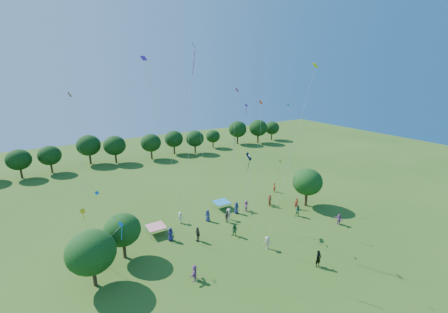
% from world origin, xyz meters
% --- Properties ---
extents(near_tree_west, '(4.65, 4.65, 5.82)m').
position_xyz_m(near_tree_west, '(-14.61, 14.22, 3.72)').
color(near_tree_west, '#422B19').
rests_on(near_tree_west, ground).
extents(near_tree_north, '(3.98, 3.98, 5.27)m').
position_xyz_m(near_tree_north, '(-11.01, 17.33, 3.46)').
color(near_tree_north, '#422B19').
rests_on(near_tree_north, ground).
extents(near_tree_east, '(4.52, 4.52, 5.96)m').
position_xyz_m(near_tree_east, '(16.42, 16.45, 3.91)').
color(near_tree_east, '#422B19').
rests_on(near_tree_east, ground).
extents(treeline, '(88.01, 8.77, 6.77)m').
position_xyz_m(treeline, '(-1.73, 55.43, 4.09)').
color(treeline, '#422B19').
rests_on(treeline, ground).
extents(tent_red_stripe, '(2.20, 2.20, 1.10)m').
position_xyz_m(tent_red_stripe, '(-6.30, 20.41, 1.04)').
color(tent_red_stripe, red).
rests_on(tent_red_stripe, ground).
extents(tent_blue, '(2.20, 2.20, 1.10)m').
position_xyz_m(tent_blue, '(4.70, 22.41, 1.04)').
color(tent_blue, '#1C78B9').
rests_on(tent_blue, ground).
extents(man_in_black, '(0.74, 0.49, 1.93)m').
position_xyz_m(man_in_black, '(6.24, 4.91, 0.96)').
color(man_in_black, black).
rests_on(man_in_black, ground).
extents(crowd_person_0, '(0.89, 0.53, 1.74)m').
position_xyz_m(crowd_person_0, '(-5.30, 17.97, 0.87)').
color(crowd_person_0, navy).
rests_on(crowd_person_0, ground).
extents(crowd_person_1, '(0.81, 0.77, 1.83)m').
position_xyz_m(crowd_person_1, '(11.46, 19.25, 0.91)').
color(crowd_person_1, maroon).
rests_on(crowd_person_1, ground).
extents(crowd_person_2, '(0.43, 0.78, 1.57)m').
position_xyz_m(crowd_person_2, '(11.96, 19.75, 0.78)').
color(crowd_person_2, '#275C2A').
rests_on(crowd_person_2, ground).
extents(crowd_person_3, '(0.92, 1.15, 1.60)m').
position_xyz_m(crowd_person_3, '(3.73, 10.35, 0.80)').
color(crowd_person_3, '#ACA689').
rests_on(crowd_person_3, ground).
extents(crowd_person_4, '(1.09, 0.80, 1.69)m').
position_xyz_m(crowd_person_4, '(3.10, 18.29, 0.85)').
color(crowd_person_4, '#473E39').
rests_on(crowd_person_4, ground).
extents(crowd_person_5, '(0.66, 1.51, 1.57)m').
position_xyz_m(crowd_person_5, '(15.79, 9.81, 0.79)').
color(crowd_person_5, '#874E83').
rests_on(crowd_person_5, ground).
extents(crowd_person_6, '(0.70, 0.96, 1.75)m').
position_xyz_m(crowd_person_6, '(5.71, 19.84, 0.88)').
color(crowd_person_6, navy).
rests_on(crowd_person_6, ground).
extents(crowd_person_7, '(0.71, 0.76, 1.72)m').
position_xyz_m(crowd_person_7, '(14.33, 16.36, 0.86)').
color(crowd_person_7, '#9D2C1C').
rests_on(crowd_person_7, ground).
extents(crowd_person_8, '(0.80, 0.97, 1.74)m').
position_xyz_m(crowd_person_8, '(1.98, 14.70, 0.87)').
color(crowd_person_8, '#285E2E').
rests_on(crowd_person_8, ground).
extents(crowd_person_9, '(1.15, 0.89, 1.60)m').
position_xyz_m(crowd_person_9, '(-2.44, 21.50, 0.80)').
color(crowd_person_9, beige).
rests_on(crowd_person_9, ground).
extents(crowd_person_10, '(0.56, 1.13, 1.88)m').
position_xyz_m(crowd_person_10, '(-2.50, 16.12, 0.94)').
color(crowd_person_10, '#362E2B').
rests_on(crowd_person_10, ground).
extents(crowd_person_11, '(1.38, 1.58, 1.67)m').
position_xyz_m(crowd_person_11, '(-5.98, 9.88, 0.84)').
color(crowd_person_11, '#935692').
rests_on(crowd_person_11, ground).
extents(crowd_person_12, '(0.85, 0.93, 1.67)m').
position_xyz_m(crowd_person_12, '(0.99, 19.98, 0.83)').
color(crowd_person_12, navy).
rests_on(crowd_person_12, ground).
extents(crowd_person_13, '(0.52, 0.69, 1.64)m').
position_xyz_m(crowd_person_13, '(15.88, 23.23, 0.82)').
color(crowd_person_13, '#9F2B1C').
rests_on(crowd_person_13, ground).
extents(crowd_person_14, '(0.97, 0.81, 1.74)m').
position_xyz_m(crowd_person_14, '(12.77, 14.41, 0.87)').
color(crowd_person_14, '#2B643C').
rests_on(crowd_person_14, ground).
extents(crowd_person_15, '(1.00, 1.21, 1.70)m').
position_xyz_m(crowd_person_15, '(3.72, 18.80, 0.85)').
color(crowd_person_15, '#B0AC8C').
rests_on(crowd_person_15, ground).
extents(crowd_person_16, '(0.89, 0.42, 1.50)m').
position_xyz_m(crowd_person_16, '(-12.99, 21.16, 0.75)').
color(crowd_person_16, '#3B312F').
rests_on(crowd_person_16, ground).
extents(crowd_person_17, '(1.27, 1.67, 1.70)m').
position_xyz_m(crowd_person_17, '(7.33, 19.68, 0.85)').
color(crowd_person_17, '#9F5D8B').
rests_on(crowd_person_17, ground).
extents(pirate_kite, '(2.61, 4.88, 8.64)m').
position_xyz_m(pirate_kite, '(5.50, 16.74, 9.34)').
color(pirate_kite, black).
extents(red_high_kite, '(1.96, 6.57, 22.18)m').
position_xyz_m(red_high_kite, '(-0.47, 19.56, 19.05)').
color(red_high_kite, red).
extents(small_kite_0, '(0.52, 1.41, 14.59)m').
position_xyz_m(small_kite_0, '(12.24, 23.12, 13.31)').
color(small_kite_0, red).
extents(small_kite_1, '(0.95, 1.00, 5.46)m').
position_xyz_m(small_kite_1, '(-14.53, 17.68, 5.85)').
color(small_kite_1, yellow).
extents(small_kite_2, '(0.66, 2.53, 5.85)m').
position_xyz_m(small_kite_2, '(13.35, 19.17, 6.19)').
color(small_kite_2, yellow).
extents(small_kite_3, '(1.07, 2.74, 10.36)m').
position_xyz_m(small_kite_3, '(4.63, 14.94, 8.57)').
color(small_kite_3, '#157732').
extents(small_kite_4, '(1.82, 7.05, 6.16)m').
position_xyz_m(small_kite_4, '(-12.49, 12.58, 6.00)').
color(small_kite_4, blue).
extents(small_kite_5, '(1.51, 1.46, 14.73)m').
position_xyz_m(small_kite_5, '(6.71, 19.14, 11.86)').
color(small_kite_5, '#7A1A9D').
extents(small_kite_6, '(0.37, 2.02, 17.61)m').
position_xyz_m(small_kite_6, '(-3.50, 15.54, 13.79)').
color(small_kite_6, white).
extents(small_kite_7, '(0.95, 1.23, 14.54)m').
position_xyz_m(small_kite_7, '(13.12, 17.60, 11.59)').
color(small_kite_7, '#0B6DAA').
extents(small_kite_8, '(1.34, 3.68, 17.23)m').
position_xyz_m(small_kite_8, '(0.83, 13.33, 13.09)').
color(small_kite_8, '#CE0C3F').
extents(small_kite_9, '(0.49, 6.58, 16.60)m').
position_xyz_m(small_kite_9, '(-13.70, 23.35, 13.82)').
color(small_kite_9, orange).
extents(small_kite_10, '(2.65, 3.50, 19.66)m').
position_xyz_m(small_kite_10, '(6.45, 8.89, 16.18)').
color(small_kite_10, '#BCCA11').
extents(small_kite_11, '(0.72, 1.50, 10.71)m').
position_xyz_m(small_kite_11, '(4.00, 17.60, 9.94)').
color(small_kite_11, '#167E25').
extents(small_kite_12, '(1.07, 1.46, 6.30)m').
position_xyz_m(small_kite_12, '(-13.00, 19.29, 6.18)').
color(small_kite_12, blue).
extents(small_kite_13, '(4.98, 1.23, 20.26)m').
position_xyz_m(small_kite_13, '(-6.69, 15.78, 16.25)').
color(small_kite_13, '#661AA1').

